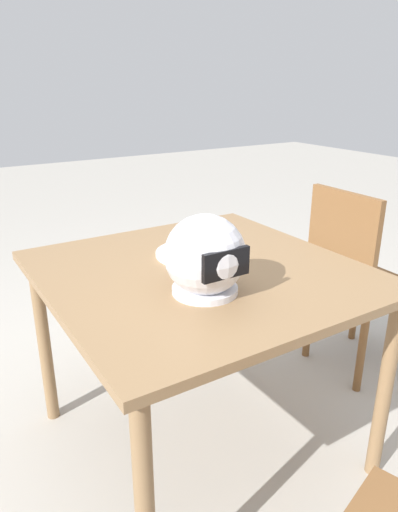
{
  "coord_description": "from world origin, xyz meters",
  "views": [
    {
      "loc": [
        0.79,
        1.26,
        1.34
      ],
      "look_at": [
        -0.03,
        -0.06,
        0.76
      ],
      "focal_mm": 32.94,
      "sensor_mm": 36.0,
      "label": 1
    }
  ],
  "objects_px": {
    "dining_table": "(201,290)",
    "chair_side": "(353,273)",
    "pizza": "(198,248)",
    "motorcycle_helmet": "(205,257)"
  },
  "relations": [
    {
      "from": "dining_table",
      "to": "chair_side",
      "type": "bearing_deg",
      "value": -175.72
    },
    {
      "from": "dining_table",
      "to": "chair_side",
      "type": "xyz_separation_m",
      "value": [
        -0.87,
        -0.07,
        -0.15
      ]
    },
    {
      "from": "dining_table",
      "to": "pizza",
      "type": "bearing_deg",
      "value": -117.35
    },
    {
      "from": "chair_side",
      "to": "motorcycle_helmet",
      "type": "bearing_deg",
      "value": 13.72
    },
    {
      "from": "pizza",
      "to": "motorcycle_helmet",
      "type": "bearing_deg",
      "value": 62.03
    },
    {
      "from": "pizza",
      "to": "chair_side",
      "type": "relative_size",
      "value": 0.27
    },
    {
      "from": "dining_table",
      "to": "motorcycle_helmet",
      "type": "xyz_separation_m",
      "value": [
        0.09,
        0.17,
        0.2
      ]
    },
    {
      "from": "dining_table",
      "to": "chair_side",
      "type": "distance_m",
      "value": 0.89
    },
    {
      "from": "dining_table",
      "to": "pizza",
      "type": "height_order",
      "value": "pizza"
    },
    {
      "from": "pizza",
      "to": "motorcycle_helmet",
      "type": "xyz_separation_m",
      "value": [
        0.16,
        0.29,
        0.09
      ]
    }
  ]
}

